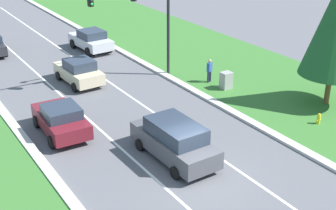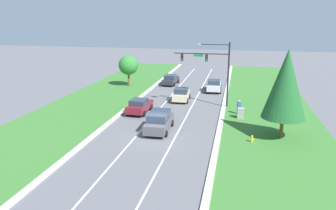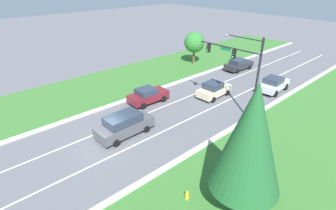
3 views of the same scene
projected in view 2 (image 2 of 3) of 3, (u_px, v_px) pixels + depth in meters
The scene contains 18 objects.
ground_plane at pixel (156, 137), 30.17m from camera, with size 160.00×160.00×0.00m, color #5B5B60.
curb_strip_right at pixel (217, 141), 29.01m from camera, with size 0.50×90.00×0.15m.
curb_strip_left at pixel (98, 131), 31.30m from camera, with size 0.50×90.00×0.15m.
grass_verge_right at pixel (279, 146), 27.95m from camera, with size 10.00×90.00×0.08m.
grass_verge_left at pixel (49, 128), 32.37m from camera, with size 10.00×90.00×0.08m.
lane_stripe_inner_left at pixel (137, 135), 30.54m from camera, with size 0.14×81.00×0.01m.
lane_stripe_inner_right at pixel (175, 138), 29.81m from camera, with size 0.14×81.00×0.01m.
traffic_signal_mast at pixel (213, 64), 38.90m from camera, with size 6.67×0.41×7.81m.
charcoal_sedan at pixel (171, 80), 52.69m from camera, with size 2.22×4.66×1.61m.
champagne_sedan at pixel (181, 94), 42.64m from camera, with size 2.21×4.28×1.70m.
silver_sedan at pixel (214, 85), 47.87m from camera, with size 2.32×4.59×1.73m.
burgundy_sedan at pixel (139, 106), 37.34m from camera, with size 2.29×4.39×1.64m.
graphite_suv at pixel (159, 121), 31.49m from camera, with size 2.26×5.05×1.92m.
utility_cabinet at pixel (241, 113), 35.24m from camera, with size 0.70×0.60×1.19m.
pedestrian at pixel (239, 107), 36.63m from camera, with size 0.43×0.34×1.69m.
fire_hydrant at pixel (252, 139), 28.66m from camera, with size 0.34×0.20×0.70m.
conifer_near_right_tree at pixel (286, 84), 28.43m from camera, with size 3.83×3.83×8.11m.
oak_near_left_tree at pixel (128, 65), 50.52m from camera, with size 3.00×3.00×4.87m.
Camera 2 is at (7.08, -27.44, 10.82)m, focal length 35.00 mm.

